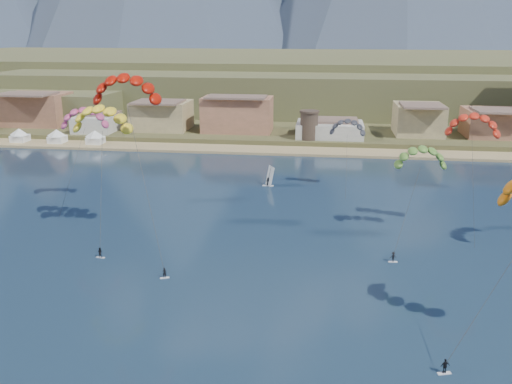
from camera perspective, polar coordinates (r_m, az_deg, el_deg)
ground at (r=57.45m, az=-4.41°, el=-19.03°), size 2400.00×2400.00×0.00m
beach at (r=155.45m, az=3.57°, el=4.37°), size 2200.00×12.00×0.90m
land at (r=606.51m, az=6.71°, el=13.49°), size 2200.00×900.00×4.00m
foothills at (r=279.31m, az=10.18°, el=11.49°), size 940.00×210.00×18.00m
town at (r=176.72m, az=-9.18°, el=8.25°), size 400.00×24.00×12.00m
watchtower at (r=161.88m, az=5.60°, el=7.03°), size 5.82×5.82×8.60m
beach_tents at (r=176.97m, az=-21.99°, el=5.85°), size 43.40×6.40×5.00m
kitesurfer_red at (r=84.33m, az=-13.54°, el=10.95°), size 14.36×14.61×29.44m
kitesurfer_yellow at (r=92.74m, az=-15.96°, el=7.78°), size 10.69×13.98×23.65m
kitesurfer_green at (r=92.64m, az=16.97°, el=3.78°), size 10.14×14.70×18.36m
distant_kite_pink at (r=108.32m, az=-17.62°, el=7.77°), size 9.84×6.91×20.96m
distant_kite_dark at (r=116.49m, az=9.60°, el=7.02°), size 8.28×6.11×17.11m
distant_kite_orange at (r=95.55m, az=21.88°, el=6.95°), size 9.57×6.71×21.99m
windsurfer at (r=120.42m, az=1.35°, el=1.28°), size 2.53×2.75×4.44m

